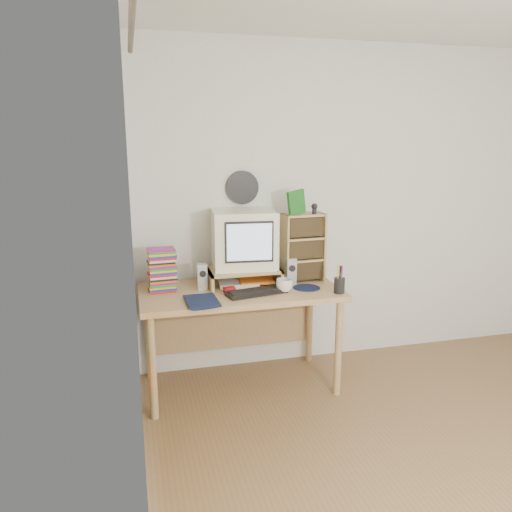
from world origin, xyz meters
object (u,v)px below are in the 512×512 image
keyboard (257,292)px  diary (186,301)px  desk (238,304)px  mug (284,286)px  crt_monitor (244,239)px  cd_rack (303,247)px  dvd_stack (162,273)px

keyboard → diary: (-0.49, -0.10, 0.01)m
desk → mug: (0.28, -0.21, 0.18)m
desk → crt_monitor: crt_monitor is taller
crt_monitor → keyboard: (0.02, -0.29, -0.31)m
cd_rack → mug: bearing=-135.1°
keyboard → dvd_stack: (-0.62, 0.23, 0.12)m
dvd_stack → mug: (0.82, -0.23, -0.08)m
cd_rack → crt_monitor: bearing=170.7°
mug → dvd_stack: bearing=164.0°
dvd_stack → diary: size_ratio=1.04×
crt_monitor → cd_rack: size_ratio=0.87×
dvd_stack → mug: size_ratio=2.25×
desk → keyboard: size_ratio=3.34×
crt_monitor → mug: bearing=-48.3°
dvd_stack → mug: bearing=-19.8°
crt_monitor → cd_rack: bearing=-0.8°
cd_rack → diary: size_ratio=2.02×
desk → diary: bearing=-142.9°
crt_monitor → mug: size_ratio=3.77×
desk → dvd_stack: (-0.53, 0.03, 0.26)m
crt_monitor → diary: 0.69m
crt_monitor → dvd_stack: bearing=-169.5°
keyboard → dvd_stack: dvd_stack is taller
keyboard → mug: 0.20m
keyboard → mug: mug is taller
crt_monitor → diary: crt_monitor is taller
keyboard → diary: bearing=-179.6°
keyboard → diary: diary is taller
cd_rack → diary: cd_rack is taller
mug → diary: (-0.69, -0.10, -0.02)m
diary → crt_monitor: bearing=38.1°
desk → keyboard: bearing=-67.5°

